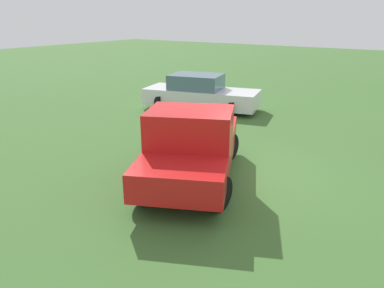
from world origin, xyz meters
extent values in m
plane|color=#3D662D|center=(0.00, 0.00, 0.00)|extent=(80.00, 80.00, 0.00)
cylinder|color=black|center=(-0.06, -2.28, 0.37)|extent=(0.75, 0.22, 0.75)
cylinder|color=black|center=(-0.72, -0.85, 0.37)|extent=(0.75, 0.22, 0.75)
cylinder|color=black|center=(2.53, -1.08, 0.37)|extent=(0.75, 0.22, 0.75)
cylinder|color=black|center=(1.87, 0.35, 0.37)|extent=(0.75, 0.22, 0.75)
cube|color=red|center=(-0.31, -1.52, 0.71)|extent=(2.40, 2.45, 0.64)
cube|color=red|center=(1.14, -0.85, 1.09)|extent=(2.08, 2.30, 1.40)
cube|color=slate|center=(1.14, -0.85, 1.53)|extent=(1.82, 2.07, 0.48)
cube|color=red|center=(1.95, -0.48, 0.69)|extent=(2.73, 2.60, 0.60)
cube|color=silver|center=(-1.07, -1.87, 0.45)|extent=(0.86, 1.68, 0.16)
cylinder|color=black|center=(-6.29, -3.27, 0.32)|extent=(0.63, 0.20, 0.63)
cylinder|color=black|center=(-4.86, -2.93, 0.32)|extent=(0.63, 0.20, 0.63)
cylinder|color=black|center=(-5.56, -6.31, 0.32)|extent=(0.63, 0.20, 0.63)
cylinder|color=black|center=(-4.14, -5.96, 0.32)|extent=(0.63, 0.20, 0.63)
cube|color=white|center=(-5.21, -4.62, 0.52)|extent=(2.78, 5.00, 0.68)
cube|color=slate|center=(-5.16, -4.85, 1.16)|extent=(1.96, 2.38, 0.60)
camera|label=1|loc=(7.82, 3.71, 3.79)|focal=34.97mm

